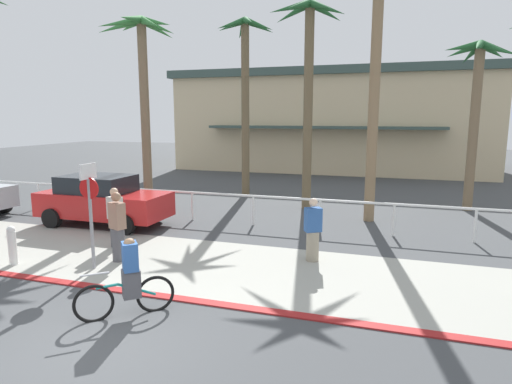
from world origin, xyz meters
TOP-DOWN VIEW (x-y plane):
  - ground_plane at (0.00, 10.00)m, footprint 80.00×80.00m
  - sidewalk_strip at (0.00, 4.20)m, footprint 44.00×4.00m
  - curb_paint at (0.00, 2.20)m, footprint 44.00×0.24m
  - building_backdrop at (0.03, 27.35)m, footprint 21.08×12.13m
  - rail_fence at (-0.00, 8.50)m, footprint 22.83×0.08m
  - stop_sign_bike_lane at (-2.31, 3.18)m, footprint 0.52×0.56m
  - bollard_1 at (-4.38, 2.79)m, footprint 0.20×0.20m
  - palm_tree_1 at (-5.08, 10.12)m, footprint 3.15×3.80m
  - palm_tree_2 at (-2.10, 13.75)m, footprint 2.60×3.03m
  - palm_tree_3 at (1.13, 11.76)m, footprint 2.97×3.30m
  - palm_tree_4 at (3.70, 10.32)m, footprint 3.35×3.44m
  - palm_tree_5 at (7.29, 13.40)m, footprint 2.74×3.41m
  - car_red_1 at (-4.85, 6.94)m, footprint 4.40×2.02m
  - cyclist_teal_0 at (-0.02, 1.28)m, footprint 1.41×1.24m
  - pedestrian_0 at (-2.88, 4.89)m, footprint 0.45×0.39m
  - pedestrian_1 at (2.62, 5.36)m, footprint 0.48×0.44m
  - pedestrian_2 at (-2.06, 3.84)m, footprint 0.47×0.42m

SIDE VIEW (x-z plane):
  - ground_plane at x=0.00m, z-range 0.00..0.00m
  - sidewalk_strip at x=0.00m, z-range 0.00..0.02m
  - curb_paint at x=0.00m, z-range 0.00..0.03m
  - bollard_1 at x=-4.38m, z-range 0.02..1.02m
  - cyclist_teal_0 at x=-0.02m, z-range -0.06..1.44m
  - pedestrian_1 at x=2.62m, z-range -0.07..1.57m
  - pedestrian_0 at x=-2.88m, z-range -0.06..1.63m
  - pedestrian_2 at x=-2.06m, z-range -0.06..1.73m
  - rail_fence at x=0.00m, z-range 0.32..1.36m
  - car_red_1 at x=-4.85m, z-range 0.03..1.72m
  - stop_sign_bike_lane at x=-2.31m, z-range 0.40..2.96m
  - building_backdrop at x=0.03m, z-range 0.02..6.71m
  - palm_tree_5 at x=7.29m, z-range 1.61..8.06m
  - palm_tree_2 at x=-2.10m, z-range 1.70..9.66m
  - palm_tree_1 at x=-5.08m, z-range 2.02..9.49m
  - palm_tree_3 at x=1.13m, z-range 1.89..9.87m
  - palm_tree_4 at x=3.70m, z-range 2.03..10.87m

